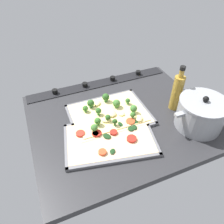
{
  "coord_description": "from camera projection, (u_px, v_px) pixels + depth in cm",
  "views": [
    {
      "loc": [
        31.3,
        64.37,
        65.89
      ],
      "look_at": [
        4.77,
        0.34,
        5.28
      ],
      "focal_mm": 34.49,
      "sensor_mm": 36.0,
      "label": 1
    }
  ],
  "objects": [
    {
      "name": "stove_control_panel",
      "position": [
        99.0,
        83.0,
        1.17
      ],
      "size": [
        76.81,
        7.0,
        2.6
      ],
      "color": "black",
      "rests_on": "ground_plane"
    },
    {
      "name": "veggie_pizza_back",
      "position": [
        110.0,
        138.0,
        0.86
      ],
      "size": [
        37.1,
        26.97,
        1.9
      ],
      "color": "#D6B488",
      "rests_on": "baking_tray_back"
    },
    {
      "name": "cooking_pot",
      "position": [
        201.0,
        114.0,
        0.89
      ],
      "size": [
        26.66,
        19.85,
        15.35
      ],
      "color": "gray",
      "rests_on": "ground_plane"
    },
    {
      "name": "oil_bottle",
      "position": [
        177.0,
        92.0,
        0.97
      ],
      "size": [
        4.72,
        4.72,
        21.95
      ],
      "color": "olive",
      "rests_on": "ground_plane"
    },
    {
      "name": "broccoli_pizza",
      "position": [
        109.0,
        113.0,
        0.97
      ],
      "size": [
        33.19,
        24.96,
        5.6
      ],
      "color": "beige",
      "rests_on": "baking_tray_front"
    },
    {
      "name": "baking_tray_front",
      "position": [
        109.0,
        115.0,
        0.98
      ],
      "size": [
        35.62,
        27.38,
        1.3
      ],
      "color": "slate",
      "rests_on": "ground_plane"
    },
    {
      "name": "ground_plane",
      "position": [
        121.0,
        120.0,
        0.98
      ],
      "size": [
        80.01,
        66.18,
        3.0
      ],
      "primitive_type": "cube",
      "color": "#28282B"
    },
    {
      "name": "baking_tray_back",
      "position": [
        110.0,
        140.0,
        0.87
      ],
      "size": [
        39.93,
        29.81,
        1.3
      ],
      "color": "slate",
      "rests_on": "ground_plane"
    }
  ]
}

